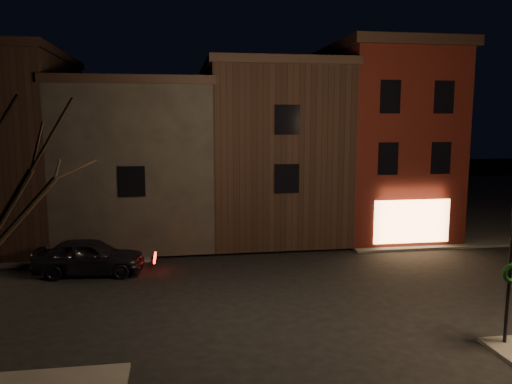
% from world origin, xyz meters
% --- Properties ---
extents(ground, '(120.00, 120.00, 0.00)m').
position_xyz_m(ground, '(0.00, 0.00, 0.00)').
color(ground, black).
rests_on(ground, ground).
extents(sidewalk_far_right, '(30.00, 30.00, 0.12)m').
position_xyz_m(sidewalk_far_right, '(20.00, 20.00, 0.06)').
color(sidewalk_far_right, '#2D2B28').
rests_on(sidewalk_far_right, ground).
extents(corner_building, '(6.50, 8.50, 10.50)m').
position_xyz_m(corner_building, '(8.00, 9.47, 5.40)').
color(corner_building, '#44110C').
rests_on(corner_building, ground).
extents(row_building_a, '(7.30, 10.30, 9.40)m').
position_xyz_m(row_building_a, '(1.50, 10.50, 4.83)').
color(row_building_a, black).
rests_on(row_building_a, ground).
extents(row_building_b, '(7.80, 10.30, 8.40)m').
position_xyz_m(row_building_b, '(-5.75, 10.50, 4.33)').
color(row_building_b, black).
rests_on(row_building_b, ground).
extents(parked_car_a, '(4.70, 2.22, 1.55)m').
position_xyz_m(parked_car_a, '(-7.44, 3.56, 0.78)').
color(parked_car_a, black).
rests_on(parked_car_a, ground).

